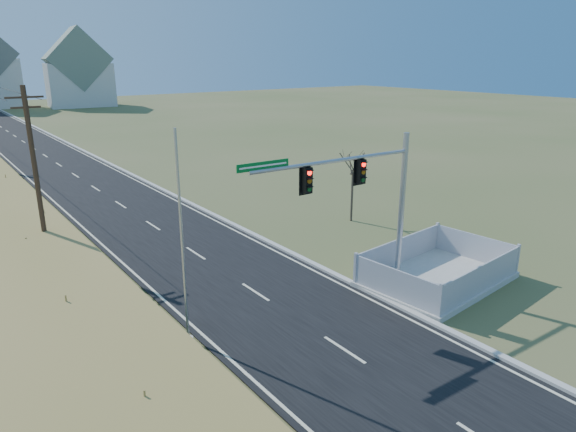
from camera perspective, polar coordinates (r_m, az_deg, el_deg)
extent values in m
plane|color=#465429|center=(20.89, 2.48, -12.42)|extent=(260.00, 260.00, 0.00)
cube|color=black|center=(65.90, -26.10, 6.53)|extent=(8.00, 180.00, 0.06)
cube|color=#B2AFA8|center=(66.73, -22.62, 7.13)|extent=(0.30, 180.00, 0.18)
cylinder|color=#422D1E|center=(30.06, -26.24, 4.28)|extent=(0.26, 0.26, 9.00)
cube|color=#422D1E|center=(29.55, -27.25, 11.65)|extent=(1.80, 0.10, 0.10)
cube|color=#422D1E|center=(29.59, -27.12, 10.70)|extent=(1.40, 0.10, 0.10)
cube|color=silver|center=(122.33, -22.09, 13.33)|extent=(13.87, 10.31, 9.00)
cube|color=slate|center=(122.19, -22.39, 15.85)|extent=(14.12, 10.51, 13.24)
cylinder|color=#9EA0A5|center=(25.59, 11.99, -6.71)|extent=(0.61, 0.61, 0.20)
cylinder|color=#9EA0A5|center=(24.42, 12.49, 0.73)|extent=(0.26, 0.26, 7.12)
cylinder|color=#9EA0A5|center=(21.02, 5.30, 6.13)|extent=(8.14, 0.42, 0.16)
cube|color=black|center=(22.07, 8.11, 4.91)|extent=(0.35, 0.29, 1.05)
cube|color=black|center=(20.29, 2.15, 3.98)|extent=(0.35, 0.29, 1.05)
cube|color=#055F21|center=(18.99, -2.78, 5.61)|extent=(2.24, 0.11, 0.31)
cube|color=#B7B5AD|center=(25.79, 16.19, -6.77)|extent=(7.45, 5.43, 0.27)
cube|color=#AFAEB3|center=(24.50, 20.78, -6.48)|extent=(6.71, 0.71, 1.35)
cube|color=#AFAEB3|center=(26.62, 12.27, -3.82)|extent=(6.71, 0.71, 1.35)
cube|color=#AFAEB3|center=(22.88, 11.78, -7.38)|extent=(0.50, 4.47, 1.35)
cube|color=#AFAEB3|center=(28.24, 20.00, -3.25)|extent=(0.50, 4.47, 1.35)
cube|color=white|center=(24.40, 17.57, -7.81)|extent=(0.50, 0.05, 0.63)
cube|color=#A40A0D|center=(24.39, 17.63, -7.83)|extent=(0.40, 0.02, 0.18)
cylinder|color=#B7B5AD|center=(20.40, -11.00, -13.28)|extent=(0.36, 0.36, 0.16)
cylinder|color=#9EA0A5|center=(18.72, -11.68, -2.78)|extent=(0.10, 0.10, 8.08)
cylinder|color=#4C3F33|center=(33.64, 7.11, 2.11)|extent=(0.15, 0.15, 3.24)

